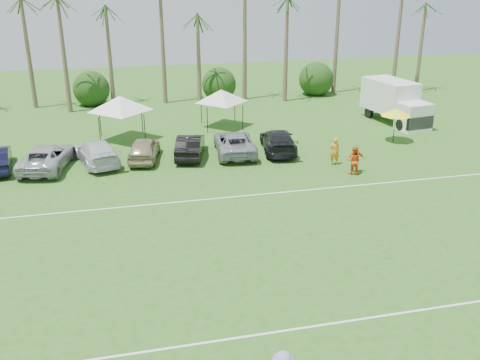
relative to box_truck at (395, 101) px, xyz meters
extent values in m
cube|color=white|center=(-18.43, -24.36, -1.79)|extent=(80.00, 0.10, 0.01)
cube|color=white|center=(-18.43, -12.36, -1.79)|extent=(80.00, 0.10, 0.01)
cone|color=brown|center=(-30.43, 11.64, 3.20)|extent=(0.44, 0.44, 10.00)
cone|color=brown|center=(-26.43, 11.64, 3.70)|extent=(0.44, 0.44, 11.00)
cone|color=brown|center=(-22.43, 11.64, 2.20)|extent=(0.44, 0.44, 8.00)
cone|color=brown|center=(-18.43, 11.64, 2.70)|extent=(0.44, 0.44, 9.00)
cone|color=brown|center=(-14.43, 11.64, 3.20)|extent=(0.44, 0.44, 10.00)
cone|color=brown|center=(-10.43, 11.64, 3.70)|extent=(0.44, 0.44, 11.00)
cone|color=brown|center=(-5.43, 11.64, 2.20)|extent=(0.44, 0.44, 8.00)
cone|color=brown|center=(-0.43, 11.64, 2.70)|extent=(0.44, 0.44, 9.00)
cone|color=brown|center=(4.57, 11.64, 3.20)|extent=(0.44, 0.44, 10.00)
cone|color=brown|center=(8.57, 11.64, 3.70)|extent=(0.44, 0.44, 11.00)
cylinder|color=brown|center=(-24.43, 12.64, -1.10)|extent=(0.30, 0.30, 1.40)
sphere|color=#16380F|center=(-24.43, 12.64, 0.00)|extent=(4.00, 4.00, 4.00)
cylinder|color=brown|center=(-12.43, 12.64, -1.10)|extent=(0.30, 0.30, 1.40)
sphere|color=#16380F|center=(-12.43, 12.64, 0.00)|extent=(4.00, 4.00, 4.00)
cylinder|color=brown|center=(-2.43, 12.64, -1.10)|extent=(0.30, 0.30, 1.40)
sphere|color=#16380F|center=(-2.43, 12.64, 0.00)|extent=(4.00, 4.00, 4.00)
imported|color=orange|center=(-8.87, -8.60, -0.91)|extent=(0.72, 0.55, 1.78)
imported|color=#E15019|center=(-8.44, -10.52, -0.92)|extent=(1.05, 0.95, 1.76)
imported|color=#EE591A|center=(-8.12, -10.21, -0.96)|extent=(1.06, 0.64, 1.69)
cube|color=white|center=(-0.12, 0.81, 0.29)|extent=(3.23, 5.02, 2.55)
cube|color=white|center=(0.37, -2.42, -0.73)|extent=(2.60, 2.17, 2.14)
cube|color=black|center=(0.48, -3.17, -1.04)|extent=(2.37, 0.66, 1.02)
cube|color=#E5590C|center=(1.15, 1.00, -0.17)|extent=(0.27, 1.62, 0.92)
cylinder|color=black|center=(-0.67, -2.37, -1.34)|extent=(0.44, 0.95, 0.92)
cylinder|color=black|center=(1.35, -2.06, -1.34)|extent=(0.44, 0.95, 0.92)
cylinder|color=black|center=(-1.32, 1.86, -1.34)|extent=(0.44, 0.95, 0.92)
cylinder|color=black|center=(0.70, 2.17, -1.34)|extent=(0.44, 0.95, 0.92)
cylinder|color=black|center=(-23.60, -1.55, -0.69)|extent=(0.06, 0.06, 2.22)
cylinder|color=black|center=(-20.47, -1.55, -0.69)|extent=(0.06, 0.06, 2.22)
cylinder|color=black|center=(-23.60, 1.58, -0.69)|extent=(0.06, 0.06, 2.22)
cylinder|color=black|center=(-20.47, 1.58, -0.69)|extent=(0.06, 0.06, 2.22)
pyramid|color=white|center=(-22.03, 0.01, 1.53)|extent=(4.79, 4.79, 1.11)
cylinder|color=black|center=(-15.55, 0.60, -0.79)|extent=(0.06, 0.06, 2.01)
cylinder|color=black|center=(-12.73, 0.60, -0.79)|extent=(0.06, 0.06, 2.01)
cylinder|color=black|center=(-15.55, 3.41, -0.79)|extent=(0.06, 0.06, 2.01)
cylinder|color=black|center=(-12.73, 3.41, -0.79)|extent=(0.06, 0.06, 2.01)
pyramid|color=silver|center=(-14.14, 2.00, 1.22)|extent=(4.34, 4.34, 1.01)
cylinder|color=black|center=(-2.68, -4.93, -0.69)|extent=(0.05, 0.05, 2.21)
cone|color=#FFFD1A|center=(-2.68, -4.93, 0.41)|extent=(2.21, 2.21, 0.50)
imported|color=#ACADAE|center=(-26.86, -5.14, -1.03)|extent=(3.56, 5.90, 1.53)
imported|color=silver|center=(-23.81, -4.85, -1.03)|extent=(3.39, 5.64, 1.53)
imported|color=gray|center=(-20.76, -4.86, -1.03)|extent=(2.64, 4.76, 1.53)
imported|color=black|center=(-17.71, -4.91, -1.03)|extent=(2.69, 4.90, 1.53)
imported|color=gray|center=(-14.66, -4.97, -1.03)|extent=(3.09, 5.74, 1.53)
imported|color=black|center=(-11.61, -5.17, -1.03)|extent=(2.96, 5.55, 1.53)
camera|label=1|loc=(-22.33, -39.00, 9.85)|focal=40.00mm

